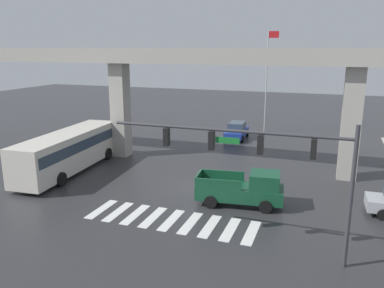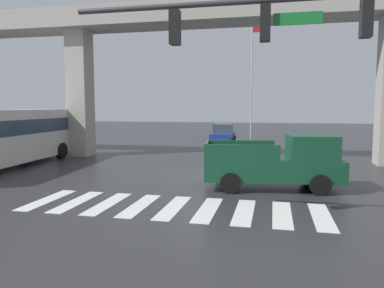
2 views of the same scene
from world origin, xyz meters
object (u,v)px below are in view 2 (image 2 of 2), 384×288
(pickup_truck, at_px, (280,163))
(city_bus, at_px, (2,135))
(traffic_signal_mast, at_px, (372,37))
(flagpole, at_px, (253,74))
(sedan_blue, at_px, (223,134))

(pickup_truck, distance_m, city_bus, 14.03)
(traffic_signal_mast, height_order, flagpole, flagpole)
(pickup_truck, height_order, traffic_signal_mast, traffic_signal_mast)
(pickup_truck, distance_m, traffic_signal_mast, 6.63)
(city_bus, bearing_deg, sedan_blue, 57.88)
(sedan_blue, bearing_deg, city_bus, -122.12)
(pickup_truck, height_order, city_bus, city_bus)
(sedan_blue, xyz_separation_m, flagpole, (2.17, 4.62, 5.46))
(city_bus, relative_size, flagpole, 1.00)
(sedan_blue, bearing_deg, flagpole, 64.83)
(traffic_signal_mast, xyz_separation_m, flagpole, (-4.14, 26.72, 1.65))
(city_bus, bearing_deg, flagpole, 59.44)
(pickup_truck, relative_size, city_bus, 0.48)
(city_bus, bearing_deg, pickup_truck, -7.94)
(flagpole, bearing_deg, pickup_truck, -83.85)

